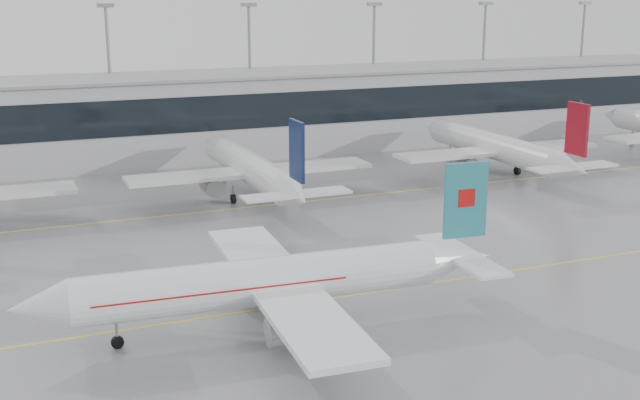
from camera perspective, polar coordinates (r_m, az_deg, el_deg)
name	(u,v)px	position (r m, az deg, el deg)	size (l,w,h in m)	color
ground	(375,292)	(66.94, 3.95, -6.52)	(320.00, 320.00, 0.00)	gray
taxi_line_main	(375,292)	(66.94, 3.95, -6.52)	(120.00, 0.25, 0.01)	yellow
taxi_line_north	(261,206)	(93.46, -4.22, -0.43)	(120.00, 0.25, 0.01)	yellow
terminal	(193,117)	(122.49, -9.01, 5.85)	(180.00, 15.00, 12.00)	#AAAAAE
terminal_glass	(205,114)	(115.02, -8.15, 6.09)	(180.00, 0.20, 5.00)	black
terminal_roof	(191,76)	(121.74, -9.13, 8.73)	(182.00, 16.00, 0.40)	gray
light_masts	(182,65)	(127.46, -9.79, 9.47)	(156.40, 1.00, 22.60)	gray
air_canada_jet	(277,281)	(58.87, -3.05, -5.75)	(36.37, 29.09, 11.40)	white
parked_jet_c	(251,169)	(96.01, -4.95, 2.24)	(29.64, 36.96, 11.72)	silver
parked_jet_d	(497,148)	(111.38, 12.50, 3.64)	(29.64, 36.96, 11.72)	silver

